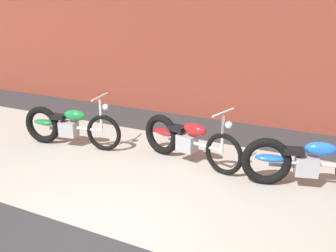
{
  "coord_description": "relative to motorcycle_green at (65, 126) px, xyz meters",
  "views": [
    {
      "loc": [
        2.42,
        -3.0,
        2.57
      ],
      "look_at": [
        -0.08,
        1.96,
        0.75
      ],
      "focal_mm": 39.96,
      "sensor_mm": 36.0,
      "label": 1
    }
  ],
  "objects": [
    {
      "name": "ground_plane",
      "position": [
        2.31,
        -2.07,
        -0.4
      ],
      "size": [
        80.0,
        80.0,
        0.0
      ],
      "primitive_type": "plane",
      "color": "#2D2D30"
    },
    {
      "name": "motorcycle_blue",
      "position": [
        4.21,
        0.23,
        0.0
      ],
      "size": [
        1.96,
        0.78,
        1.03
      ],
      "rotation": [
        0.0,
        0.0,
        0.27
      ],
      "color": "black",
      "rests_on": "ground"
    },
    {
      "name": "motorcycle_red",
      "position": [
        2.29,
        0.34,
        0.0
      ],
      "size": [
        1.97,
        0.75,
        1.03
      ],
      "rotation": [
        0.0,
        0.0,
        -0.24
      ],
      "color": "black",
      "rests_on": "ground"
    },
    {
      "name": "motorcycle_green",
      "position": [
        0.0,
        0.0,
        0.0
      ],
      "size": [
        2.0,
        0.61,
        1.03
      ],
      "rotation": [
        0.0,
        0.0,
        0.16
      ],
      "color": "black",
      "rests_on": "ground"
    },
    {
      "name": "sidewalk_slab",
      "position": [
        2.31,
        -0.32,
        -0.4
      ],
      "size": [
        36.0,
        3.5,
        0.01
      ],
      "primitive_type": "cube",
      "color": "#9E998E",
      "rests_on": "ground"
    }
  ]
}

